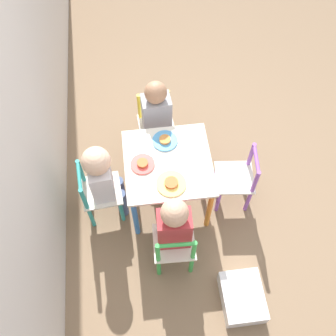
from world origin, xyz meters
name	(u,v)px	position (x,y,z in m)	size (l,w,h in m)	color
ground_plane	(168,197)	(0.00, 0.00, 0.00)	(6.00, 6.00, 0.00)	#7F664C
kids_table	(168,168)	(0.00, 0.00, 0.42)	(0.56, 0.56, 0.50)	silver
chair_teal	(99,193)	(-0.04, 0.48, 0.26)	(0.28, 0.28, 0.53)	silver
chair_yellow	(156,125)	(0.48, 0.03, 0.26)	(0.28, 0.28, 0.53)	silver
chair_green	(174,247)	(-0.48, 0.02, 0.26)	(0.27, 0.27, 0.53)	silver
chair_purple	(237,179)	(-0.05, -0.48, 0.26)	(0.29, 0.29, 0.53)	silver
child_back	(103,177)	(-0.04, 0.42, 0.46)	(0.21, 0.23, 0.74)	#4C608E
child_right	(157,117)	(0.42, 0.03, 0.44)	(0.21, 0.21, 0.75)	#38383D
child_left	(174,226)	(-0.42, 0.02, 0.45)	(0.22, 0.21, 0.75)	#4C608E
plate_back	(143,164)	(0.00, 0.16, 0.51)	(0.15, 0.15, 0.03)	#E54C47
plate_right	(165,140)	(0.16, 0.00, 0.51)	(0.17, 0.17, 0.03)	#4C9EE0
plate_left	(171,183)	(-0.16, 0.00, 0.51)	(0.19, 0.19, 0.03)	#EADB66
storage_bin	(242,297)	(-0.80, -0.38, 0.07)	(0.32, 0.26, 0.14)	silver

